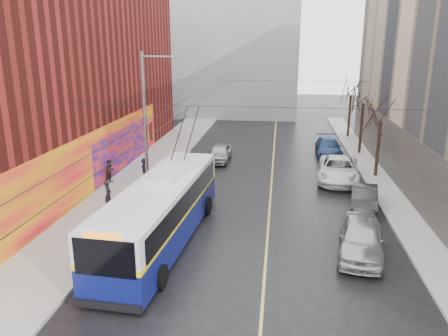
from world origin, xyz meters
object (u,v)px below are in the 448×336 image
object	(u,v)px
parked_car_a	(361,238)
tree_far	(352,88)
tree_mid	(364,94)
parked_car_c	(338,169)
tree_near	(382,110)
pedestrian_b	(110,171)
streetlight_pole	(147,121)
pedestrian_a	(108,195)
pedestrian_c	(145,169)
trolleybus	(162,211)
following_car	(219,153)
parked_car_d	(328,147)
parked_car_b	(364,198)

from	to	relation	value
parked_car_a	tree_far	bearing A→B (deg)	92.25
tree_mid	parked_car_c	xyz separation A→B (m)	(-2.82, -8.14, -4.43)
tree_near	pedestrian_b	distance (m)	19.38
streetlight_pole	tree_near	xyz separation A→B (m)	(15.14, 6.00, 0.13)
tree_near	pedestrian_a	world-z (taller)	tree_near
tree_far	pedestrian_c	size ratio (longest dim) A/B	4.31
trolleybus	following_car	size ratio (longest dim) A/B	3.01
tree_mid	parked_car_a	xyz separation A→B (m)	(-3.20, -19.64, -4.42)
trolleybus	pedestrian_b	size ratio (longest dim) A/B	7.63
streetlight_pole	parked_car_d	xyz separation A→B (m)	(12.36, 12.18, -4.10)
parked_car_d	following_car	size ratio (longest dim) A/B	1.23
parked_car_d	pedestrian_b	bearing A→B (deg)	-146.05
tree_mid	pedestrian_a	bearing A→B (deg)	-136.73
tree_near	following_car	bearing A→B (deg)	165.57
parked_car_a	parked_car_b	size ratio (longest dim) A/B	1.18
pedestrian_a	tree_near	bearing A→B (deg)	-78.32
tree_near	parked_car_c	xyz separation A→B (m)	(-2.82, -1.14, -4.15)
following_car	pedestrian_a	bearing A→B (deg)	-111.18
streetlight_pole	trolleybus	world-z (taller)	streetlight_pole
tree_near	tree_mid	bearing A→B (deg)	90.00
tree_near	parked_car_c	distance (m)	5.15
parked_car_c	tree_near	bearing A→B (deg)	28.40
tree_near	pedestrian_a	distance (m)	19.40
parked_car_d	tree_far	bearing A→B (deg)	71.06
tree_far	trolleybus	bearing A→B (deg)	-115.46
tree_near	following_car	distance (m)	13.04
parked_car_a	parked_car_b	bearing A→B (deg)	87.70
parked_car_c	parked_car_d	size ratio (longest dim) A/B	1.15
streetlight_pole	tree_far	world-z (taller)	streetlight_pole
streetlight_pole	pedestrian_a	size ratio (longest dim) A/B	5.30
trolleybus	pedestrian_a	world-z (taller)	trolleybus
parked_car_a	pedestrian_a	world-z (taller)	pedestrian_a
streetlight_pole	parked_car_c	distance (m)	13.84
streetlight_pole	parked_car_d	distance (m)	17.83
tree_mid	pedestrian_b	world-z (taller)	tree_mid
tree_near	parked_car_a	distance (m)	13.68
pedestrian_a	pedestrian_b	xyz separation A→B (m)	(-1.68, 4.66, -0.03)
tree_near	trolleybus	world-z (taller)	tree_near
streetlight_pole	following_car	distance (m)	10.47
streetlight_pole	parked_car_a	size ratio (longest dim) A/B	1.84
tree_mid	pedestrian_c	distance (m)	19.72
tree_far	pedestrian_a	size ratio (longest dim) A/B	3.87
streetlight_pole	tree_far	size ratio (longest dim) A/B	1.37
following_car	pedestrian_a	world-z (taller)	pedestrian_a
tree_mid	trolleybus	xyz separation A→B (m)	(-12.61, -19.49, -3.61)
tree_near	pedestrian_a	xyz separation A→B (m)	(-16.82, -8.83, -3.98)
pedestrian_c	parked_car_d	bearing A→B (deg)	-89.82
tree_far	trolleybus	size ratio (longest dim) A/B	0.52
tree_mid	pedestrian_c	size ratio (longest dim) A/B	4.38
streetlight_pole	parked_car_b	bearing A→B (deg)	-3.00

